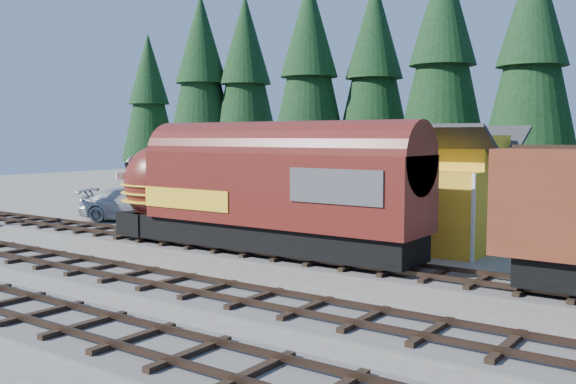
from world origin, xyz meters
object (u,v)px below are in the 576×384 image
Objects in this scene: pickup_truck_b at (136,205)px; pickup_truck_a at (202,206)px; depot at (371,175)px; caboose at (274,171)px; locomotive at (248,195)px.

pickup_truck_a is at bearing -93.19° from pickup_truck_b.
pickup_truck_b is at bearing 90.53° from pickup_truck_a.
pickup_truck_b is at bearing -170.29° from depot.
depot is 1.33× the size of caboose.
locomotive is at bearing -108.19° from depot.
locomotive is 2.35× the size of pickup_truck_b.
depot is 2.02× the size of pickup_truck_b.
pickup_truck_b is (-2.40, -9.85, -1.58)m from caboose.
locomotive reaches higher than pickup_truck_b.
depot is 6.87m from locomotive.
pickup_truck_b is (-13.76, -2.35, -2.04)m from depot.
caboose is (-9.22, 14.00, 0.10)m from locomotive.
locomotive is at bearing -134.68° from pickup_truck_b.
caboose is at bearing -38.74° from pickup_truck_b.
depot is 0.86× the size of locomotive.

